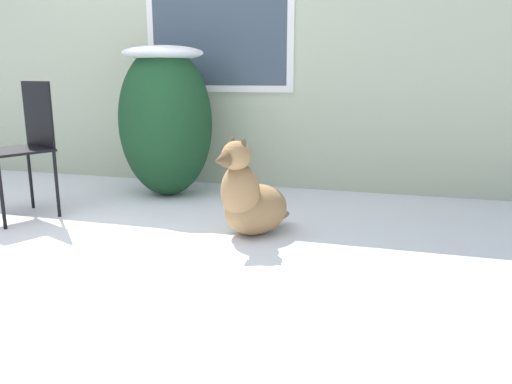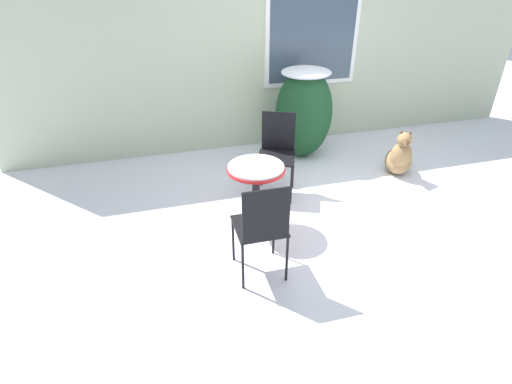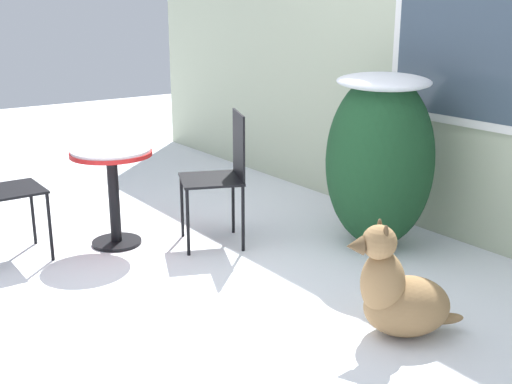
% 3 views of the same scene
% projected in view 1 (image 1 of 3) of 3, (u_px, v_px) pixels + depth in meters
% --- Properties ---
extents(ground_plane, '(16.00, 16.00, 0.00)m').
position_uv_depth(ground_plane, '(29.00, 254.00, 2.91)').
color(ground_plane, white).
extents(house_wall, '(8.00, 0.10, 2.74)m').
position_uv_depth(house_wall, '(181.00, 36.00, 4.65)').
color(house_wall, '#B2BC9E').
rests_on(house_wall, ground_plane).
extents(shrub_left, '(0.80, 0.75, 1.26)m').
position_uv_depth(shrub_left, '(165.00, 118.00, 4.23)').
color(shrub_left, '#194223').
rests_on(shrub_left, ground_plane).
extents(patio_chair_near_table, '(0.57, 0.57, 0.98)m').
position_uv_depth(patio_chair_near_table, '(23.00, 142.00, 3.60)').
color(patio_chair_near_table, black).
rests_on(patio_chair_near_table, ground_plane).
extents(dog, '(0.53, 0.64, 0.65)m').
position_uv_depth(dog, '(250.00, 200.00, 3.21)').
color(dog, '#937047').
rests_on(dog, ground_plane).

